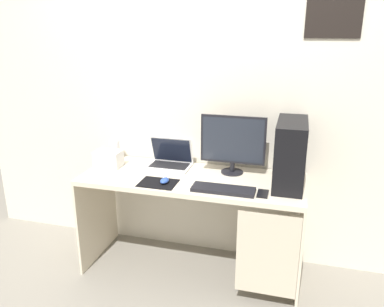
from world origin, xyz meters
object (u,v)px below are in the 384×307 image
at_px(cell_phone, 263,194).
at_px(monitor, 233,143).
at_px(projector, 109,159).
at_px(speaker, 115,150).
at_px(pc_tower, 290,153).
at_px(laptop, 170,161).
at_px(mouse_left, 165,181).
at_px(keyboard, 223,189).

bearing_deg(cell_phone, monitor, 128.39).
bearing_deg(projector, speaker, 97.13).
distance_m(pc_tower, laptop, 0.93).
relative_size(projector, cell_phone, 1.54).
xyz_separation_m(monitor, projector, (-0.95, -0.11, -0.17)).
bearing_deg(mouse_left, pc_tower, 14.76).
height_order(laptop, projector, laptop).
distance_m(monitor, keyboard, 0.41).
relative_size(speaker, projector, 0.83).
bearing_deg(cell_phone, laptop, 155.29).
bearing_deg(pc_tower, monitor, 165.39).
height_order(speaker, mouse_left, speaker).
xyz_separation_m(keyboard, cell_phone, (0.26, 0.02, -0.01)).
height_order(projector, cell_phone, projector).
distance_m(laptop, cell_phone, 0.83).
distance_m(projector, cell_phone, 1.24).
height_order(pc_tower, speaker, pc_tower).
bearing_deg(laptop, monitor, -2.10).
relative_size(laptop, projector, 1.67).
bearing_deg(laptop, keyboard, -36.20).
bearing_deg(laptop, projector, -164.26).
distance_m(speaker, mouse_left, 0.67).
xyz_separation_m(monitor, mouse_left, (-0.42, -0.33, -0.21)).
bearing_deg(projector, keyboard, -13.77).
distance_m(monitor, projector, 0.97).
height_order(pc_tower, mouse_left, pc_tower).
height_order(monitor, projector, monitor).
bearing_deg(pc_tower, mouse_left, -165.24).
bearing_deg(pc_tower, laptop, 172.12).
relative_size(projector, keyboard, 0.48).
relative_size(keyboard, cell_phone, 3.23).
bearing_deg(monitor, mouse_left, -142.02).
bearing_deg(speaker, pc_tower, -6.43).
height_order(mouse_left, cell_phone, mouse_left).
bearing_deg(pc_tower, cell_phone, -124.12).
distance_m(mouse_left, cell_phone, 0.68).
distance_m(laptop, speaker, 0.48).
distance_m(keyboard, cell_phone, 0.26).
relative_size(pc_tower, mouse_left, 4.93).
bearing_deg(mouse_left, cell_phone, -0.33).
height_order(monitor, laptop, monitor).
distance_m(pc_tower, cell_phone, 0.35).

